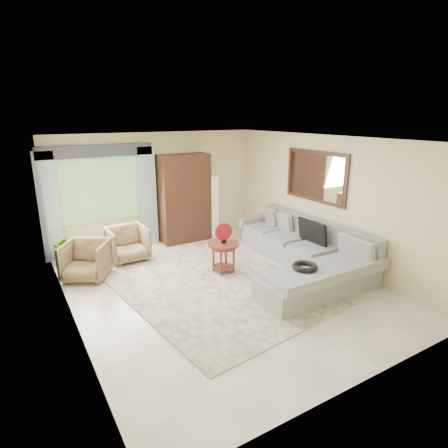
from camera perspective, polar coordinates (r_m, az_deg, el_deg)
ground at (r=6.85m, az=-0.30°, el=-9.48°), size 6.00×6.00×0.00m
area_rug at (r=6.87m, az=-1.71°, el=-9.31°), size 3.46×4.33×0.02m
sectional_sofa at (r=7.60m, az=12.09°, el=-4.84°), size 2.30×3.46×0.90m
tv_screen at (r=7.70m, az=13.30°, el=-1.21°), size 0.14×0.74×0.48m
garden_hose at (r=6.43m, az=12.23°, el=-6.36°), size 0.43×0.43×0.09m
coffee_table at (r=7.29m, az=-0.08°, el=-5.08°), size 0.61×0.61×0.61m
red_disc at (r=7.11m, az=-0.08°, el=-1.18°), size 0.34×0.11×0.34m
armchair_left at (r=7.48m, az=-20.25°, el=-5.24°), size 1.08×1.09×0.72m
armchair_right at (r=8.15m, az=-14.45°, el=-2.94°), size 0.79×0.81×0.73m
potted_plant at (r=8.47m, az=-22.88°, el=-3.50°), size 0.56×0.49×0.59m
armoire at (r=9.04m, az=-6.09°, el=3.92°), size 1.20×0.55×2.10m
floor_lamp at (r=9.52m, az=-1.81°, el=2.78°), size 0.24×0.24×1.50m
window at (r=8.62m, az=-18.45°, el=4.92°), size 1.80×0.04×1.40m
curtain_left at (r=8.43m, az=-25.10°, el=2.22°), size 0.40×0.08×2.30m
curtain_right at (r=8.86m, az=-11.55°, el=4.08°), size 0.40×0.08×2.30m
valance at (r=8.43m, az=-18.86°, el=10.51°), size 2.40×0.12×0.26m
wall_mirror at (r=8.05m, az=13.76°, el=7.08°), size 0.05×1.70×1.05m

